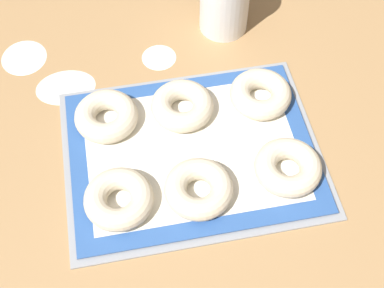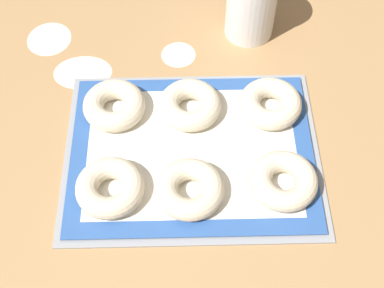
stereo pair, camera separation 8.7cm
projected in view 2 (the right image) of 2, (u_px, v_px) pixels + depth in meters
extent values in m
plane|color=#A87F51|center=(195.00, 144.00, 0.98)|extent=(2.80, 2.80, 0.00)
cube|color=#93969B|center=(192.00, 152.00, 0.96)|extent=(0.46, 0.36, 0.01)
cube|color=#2D569E|center=(192.00, 151.00, 0.96)|extent=(0.44, 0.34, 0.00)
cube|color=silver|center=(192.00, 151.00, 0.96)|extent=(0.37, 0.28, 0.00)
torus|color=beige|center=(110.00, 188.00, 0.89)|extent=(0.12, 0.12, 0.04)
torus|color=beige|center=(190.00, 189.00, 0.89)|extent=(0.12, 0.12, 0.04)
torus|color=beige|center=(283.00, 181.00, 0.90)|extent=(0.12, 0.12, 0.04)
torus|color=beige|center=(114.00, 105.00, 0.99)|extent=(0.12, 0.12, 0.04)
torus|color=beige|center=(190.00, 105.00, 0.99)|extent=(0.12, 0.12, 0.04)
torus|color=beige|center=(270.00, 104.00, 0.99)|extent=(0.12, 0.12, 0.04)
cylinder|color=white|center=(251.00, 4.00, 1.08)|extent=(0.10, 0.10, 0.15)
ellipsoid|color=white|center=(49.00, 38.00, 1.13)|extent=(0.09, 0.10, 0.00)
ellipsoid|color=white|center=(83.00, 72.00, 1.07)|extent=(0.12, 0.09, 0.00)
ellipsoid|color=white|center=(178.00, 54.00, 1.10)|extent=(0.07, 0.07, 0.00)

